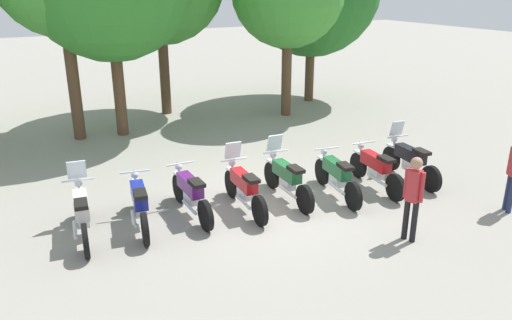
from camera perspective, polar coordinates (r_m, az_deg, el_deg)
The scene contains 10 objects.
ground_plane at distance 11.15m, azimuth 1.24°, elevation -5.12°, with size 80.00×80.00×0.00m, color gray.
motorcycle_0 at distance 10.19m, azimuth -19.25°, elevation -5.64°, with size 0.67×2.18×1.37m.
motorcycle_1 at distance 10.30m, azimuth -13.15°, elevation -4.81°, with size 0.72×2.17×0.99m.
motorcycle_2 at distance 10.60m, azimuth -7.48°, elevation -3.71°, with size 0.62×2.19×0.99m.
motorcycle_3 at distance 10.74m, azimuth -1.40°, elevation -3.13°, with size 0.62×2.19×1.37m.
motorcycle_4 at distance 11.26m, azimuth 3.52°, elevation -2.04°, with size 0.62×2.19×1.37m.
motorcycle_5 at distance 11.56m, azimuth 9.17°, elevation -1.74°, with size 0.72×2.17×0.99m.
motorcycle_6 at distance 12.18m, azimuth 13.49°, elevation -0.92°, with size 0.67×2.18×0.99m.
motorcycle_7 at distance 12.91m, azimuth 17.13°, elevation -0.01°, with size 0.66×2.19×1.37m.
person_0 at distance 9.74m, azimuth 17.50°, elevation -3.59°, with size 0.28×0.41×1.69m.
Camera 1 is at (-5.06, -8.75, 4.72)m, focal length 35.06 mm.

